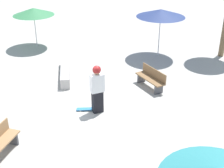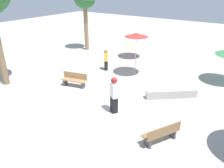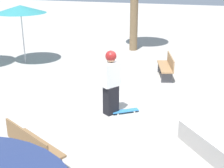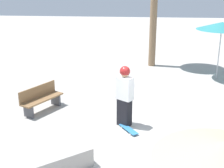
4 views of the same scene
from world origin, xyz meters
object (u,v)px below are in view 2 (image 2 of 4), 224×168
(skateboard, at_px, (116,106))
(shade_umbrella_tan, at_px, (136,45))
(bench_far, at_px, (162,133))
(skater_main, at_px, (114,94))
(shade_umbrella_red, at_px, (136,35))
(concrete_ledge, at_px, (171,94))
(bench_near, at_px, (74,80))
(bystander_watching, at_px, (106,60))

(skateboard, bearing_deg, shade_umbrella_tan, -17.07)
(skateboard, relative_size, bench_far, 0.48)
(skater_main, bearing_deg, shade_umbrella_red, -33.38)
(concrete_ledge, distance_m, bench_near, 5.84)
(bench_near, xyz_separation_m, bench_far, (6.55, -1.93, 0.00))
(concrete_ledge, bearing_deg, bench_near, -160.49)
(bystander_watching, bearing_deg, bench_near, 141.50)
(shade_umbrella_tan, bearing_deg, skateboard, -72.60)
(skateboard, distance_m, shade_umbrella_red, 8.72)
(skateboard, height_order, shade_umbrella_tan, shade_umbrella_tan)
(skateboard, bearing_deg, shade_umbrella_red, -12.34)
(concrete_ledge, relative_size, bench_far, 1.52)
(shade_umbrella_tan, xyz_separation_m, bystander_watching, (-2.15, -0.46, -1.32))
(concrete_ledge, xyz_separation_m, bench_near, (-5.51, -1.95, 0.19))
(bench_near, distance_m, bench_far, 6.83)
(shade_umbrella_tan, bearing_deg, skater_main, -72.29)
(concrete_ledge, xyz_separation_m, bench_far, (1.04, -3.88, 0.19))
(skater_main, xyz_separation_m, shade_umbrella_red, (-3.36, 8.27, 0.96))
(bench_near, xyz_separation_m, shade_umbrella_tan, (2.12, 3.85, 1.66))
(bench_far, xyz_separation_m, shade_umbrella_red, (-6.21, 9.11, 1.54))
(skateboard, relative_size, shade_umbrella_tan, 0.35)
(bench_near, distance_m, shade_umbrella_red, 7.35)
(bench_near, bearing_deg, shade_umbrella_red, -107.62)
(bench_near, height_order, bench_far, same)
(skateboard, distance_m, bystander_watching, 5.48)
(bench_near, bearing_deg, bench_far, 148.62)
(bench_near, distance_m, bystander_watching, 3.41)
(skater_main, xyz_separation_m, concrete_ledge, (1.81, 3.04, -0.77))
(bench_near, bearing_deg, concrete_ledge, -175.42)
(skateboard, relative_size, bench_near, 0.47)
(skater_main, distance_m, bench_near, 3.89)
(skater_main, xyz_separation_m, shade_umbrella_tan, (-1.58, 4.94, 1.08))
(skateboard, xyz_separation_m, bystander_watching, (-3.58, 4.09, 0.71))
(bench_far, distance_m, shade_umbrella_red, 11.13)
(concrete_ledge, height_order, shade_umbrella_red, shade_umbrella_red)
(bench_far, distance_m, shade_umbrella_tan, 7.47)
(bench_far, bearing_deg, concrete_ledge, 43.28)
(bench_far, bearing_deg, shade_umbrella_tan, 65.72)
(shade_umbrella_red, distance_m, bystander_watching, 3.99)
(shade_umbrella_tan, relative_size, shade_umbrella_red, 1.05)
(skateboard, relative_size, concrete_ledge, 0.32)
(skateboard, height_order, concrete_ledge, concrete_ledge)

